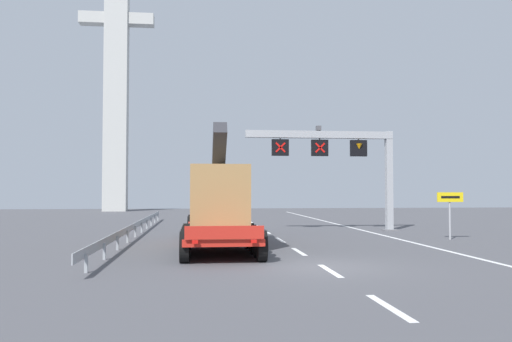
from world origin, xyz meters
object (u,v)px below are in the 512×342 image
at_px(exit_sign_yellow, 450,204).
at_px(overhead_lane_gantry, 340,152).
at_px(bridge_pylon_distant, 117,53).
at_px(heavy_haul_truck_red, 216,201).

bearing_deg(exit_sign_yellow, overhead_lane_gantry, 122.98).
height_order(exit_sign_yellow, bridge_pylon_distant, bridge_pylon_distant).
height_order(heavy_haul_truck_red, bridge_pylon_distant, bridge_pylon_distant).
xyz_separation_m(overhead_lane_gantry, heavy_haul_truck_red, (-7.90, -5.95, -2.94)).
bearing_deg(exit_sign_yellow, heavy_haul_truck_red, 178.77).
xyz_separation_m(overhead_lane_gantry, bridge_pylon_distant, (-18.96, 33.19, 14.53)).
bearing_deg(bridge_pylon_distant, heavy_haul_truck_red, -74.22).
relative_size(overhead_lane_gantry, heavy_haul_truck_red, 0.68).
bearing_deg(bridge_pylon_distant, overhead_lane_gantry, -60.27).
bearing_deg(overhead_lane_gantry, bridge_pylon_distant, 119.73).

